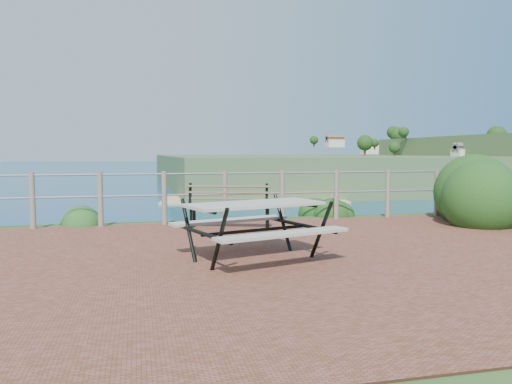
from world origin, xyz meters
TOP-DOWN VIEW (x-y plane):
  - ground at (0.00, 0.00)m, footprint 10.00×7.00m
  - ocean at (0.00, 200.00)m, footprint 1200.00×1200.00m
  - safety_railing at (0.00, 3.35)m, footprint 9.40×0.10m
  - distant_bay at (173.07, 202.61)m, footprint 290.00×232.36m
  - picnic_table at (-0.21, -0.04)m, footprint 1.84×1.43m
  - park_bench at (-0.04, 2.62)m, footprint 1.50×0.80m
  - shrub_right_front at (4.99, 2.10)m, footprint 1.56×1.56m
  - shrub_right_edge at (5.08, 3.12)m, footprint 1.15×1.15m
  - shrub_lip_west at (-2.66, 3.87)m, footprint 0.79×0.79m
  - shrub_lip_east at (2.47, 4.17)m, footprint 0.87×0.87m

SIDE VIEW (x-z plane):
  - distant_bay at x=173.07m, z-range -13.52..10.48m
  - ground at x=0.00m, z-range -0.06..0.06m
  - ocean at x=0.00m, z-range 0.00..0.00m
  - shrub_right_front at x=4.99m, z-range -1.11..1.11m
  - shrub_right_edge at x=5.08m, z-range -0.82..0.82m
  - shrub_lip_west at x=-2.66m, z-range -0.27..0.27m
  - shrub_lip_east at x=2.47m, z-range -0.32..0.32m
  - picnic_table at x=-0.21m, z-range 0.10..0.82m
  - park_bench at x=-0.04m, z-range 0.13..0.95m
  - safety_railing at x=0.00m, z-range 0.07..1.07m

